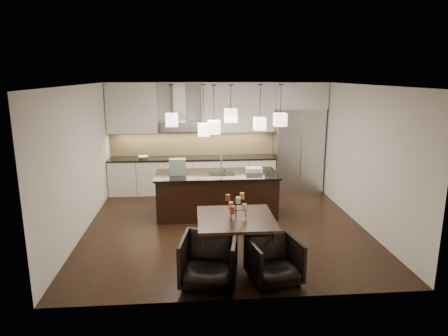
{
  "coord_description": "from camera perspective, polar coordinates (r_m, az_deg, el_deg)",
  "views": [
    {
      "loc": [
        -0.65,
        -7.6,
        3.0
      ],
      "look_at": [
        0.0,
        0.2,
        1.15
      ],
      "focal_mm": 32.0,
      "sensor_mm": 36.0,
      "label": 1
    }
  ],
  "objects": [
    {
      "name": "island_body",
      "position": [
        8.64,
        -1.05,
        -3.91
      ],
      "size": [
        2.52,
        1.01,
        0.89
      ],
      "primitive_type": "cube",
      "rotation": [
        0.0,
        0.0,
        -0.0
      ],
      "color": "black",
      "rests_on": "floor"
    },
    {
      "name": "island_top",
      "position": [
        8.52,
        -1.06,
        -0.92
      ],
      "size": [
        2.61,
        1.09,
        0.04
      ],
      "primitive_type": "cube",
      "rotation": [
        0.0,
        0.0,
        -0.0
      ],
      "color": "black",
      "rests_on": "island_body"
    },
    {
      "name": "candle_f",
      "position": [
        6.26,
        2.03,
        -4.61
      ],
      "size": [
        0.08,
        0.08,
        0.1
      ],
      "primitive_type": "cylinder",
      "rotation": [
        0.0,
        0.0,
        -0.01
      ],
      "color": "beige",
      "rests_on": "candelabra"
    },
    {
      "name": "upper_cab_left",
      "position": [
        10.31,
        -12.99,
        8.37
      ],
      "size": [
        1.25,
        0.35,
        1.25
      ],
      "primitive_type": "cube",
      "color": "silver",
      "rests_on": "wall_back"
    },
    {
      "name": "ceiling",
      "position": [
        7.63,
        0.13,
        11.87
      ],
      "size": [
        5.5,
        5.5,
        0.02
      ],
      "primitive_type": "cube",
      "color": "white",
      "rests_on": "wall_back"
    },
    {
      "name": "food_container",
      "position": [
        8.65,
        4.3,
        -0.26
      ],
      "size": [
        0.34,
        0.24,
        0.1
      ],
      "primitive_type": "cube",
      "rotation": [
        0.0,
        0.0,
        -0.0
      ],
      "color": "silver",
      "rests_on": "island_top"
    },
    {
      "name": "hood_chimney",
      "position": [
        10.22,
        -6.39,
        9.39
      ],
      "size": [
        0.3,
        0.28,
        0.96
      ],
      "primitive_type": "cube",
      "color": "#B7B7BA",
      "rests_on": "hood_canopy"
    },
    {
      "name": "candle_b",
      "position": [
        6.54,
        1.0,
        -5.29
      ],
      "size": [
        0.08,
        0.08,
        0.1
      ],
      "primitive_type": "cylinder",
      "rotation": [
        0.0,
        0.0,
        -0.01
      ],
      "color": "orange",
      "rests_on": "candelabra"
    },
    {
      "name": "upper_cab_right",
      "position": [
        10.28,
        1.99,
        8.68
      ],
      "size": [
        1.85,
        0.35,
        1.25
      ],
      "primitive_type": "cube",
      "color": "silver",
      "rests_on": "wall_back"
    },
    {
      "name": "wall_back",
      "position": [
        10.51,
        -1.17,
        4.53
      ],
      "size": [
        5.5,
        0.02,
        2.8
      ],
      "primitive_type": "cube",
      "color": "silver",
      "rests_on": "ground"
    },
    {
      "name": "lower_cabinets",
      "position": [
        10.35,
        -4.48,
        -1.07
      ],
      "size": [
        4.21,
        0.62,
        0.88
      ],
      "primitive_type": "cube",
      "color": "silver",
      "rests_on": "floor"
    },
    {
      "name": "candelabra",
      "position": [
        6.42,
        1.72,
        -5.25
      ],
      "size": [
        0.36,
        0.36,
        0.43
      ],
      "primitive_type": null,
      "rotation": [
        0.0,
        0.0,
        -0.01
      ],
      "color": "black",
      "rests_on": "dining_table"
    },
    {
      "name": "candle_d",
      "position": [
        6.48,
        2.6,
        -4.0
      ],
      "size": [
        0.08,
        0.08,
        0.1
      ],
      "primitive_type": "cylinder",
      "rotation": [
        0.0,
        0.0,
        -0.01
      ],
      "color": "orange",
      "rests_on": "candelabra"
    },
    {
      "name": "refrigerator",
      "position": [
        10.53,
        10.46,
        2.54
      ],
      "size": [
        1.2,
        0.72,
        2.15
      ],
      "primitive_type": "cube",
      "color": "#B7B7BA",
      "rests_on": "floor"
    },
    {
      "name": "wall_front",
      "position": [
        5.14,
        2.76,
        -4.84
      ],
      "size": [
        5.5,
        0.02,
        2.8
      ],
      "primitive_type": "cube",
      "color": "silver",
      "rests_on": "ground"
    },
    {
      "name": "candle_c",
      "position": [
        6.32,
        1.2,
        -5.97
      ],
      "size": [
        0.08,
        0.08,
        0.1
      ],
      "primitive_type": "cylinder",
      "rotation": [
        0.0,
        0.0,
        -0.01
      ],
      "color": "maroon",
      "rests_on": "candelabra"
    },
    {
      "name": "candle_a",
      "position": [
        6.45,
        2.95,
        -5.57
      ],
      "size": [
        0.08,
        0.08,
        0.1
      ],
      "primitive_type": "cylinder",
      "rotation": [
        0.0,
        0.0,
        -0.01
      ],
      "color": "beige",
      "rests_on": "candelabra"
    },
    {
      "name": "pendant_c",
      "position": [
        7.98,
        0.96,
        7.49
      ],
      "size": [
        0.24,
        0.24,
        0.26
      ],
      "primitive_type": "cube",
      "color": "white",
      "rests_on": "ceiling"
    },
    {
      "name": "fridge_panel",
      "position": [
        10.37,
        10.79,
        10.16
      ],
      "size": [
        1.26,
        0.72,
        0.65
      ],
      "primitive_type": "cube",
      "color": "silver",
      "rests_on": "refrigerator"
    },
    {
      "name": "countertop",
      "position": [
        10.25,
        -4.53,
        1.43
      ],
      "size": [
        4.21,
        0.66,
        0.04
      ],
      "primitive_type": "cube",
      "color": "black",
      "rests_on": "lower_cabinets"
    },
    {
      "name": "backsplash",
      "position": [
        10.48,
        -4.57,
        3.55
      ],
      "size": [
        4.21,
        0.02,
        0.63
      ],
      "primitive_type": "cube",
      "color": "tan",
      "rests_on": "countertop"
    },
    {
      "name": "candle_e",
      "position": [
        6.39,
        0.56,
        -4.24
      ],
      "size": [
        0.08,
        0.08,
        0.1
      ],
      "primitive_type": "cylinder",
      "rotation": [
        0.0,
        0.0,
        -0.01
      ],
      "color": "maroon",
      "rests_on": "candelabra"
    },
    {
      "name": "pendant_e",
      "position": [
        8.24,
        8.03,
        6.85
      ],
      "size": [
        0.24,
        0.24,
        0.26
      ],
      "primitive_type": "cube",
      "color": "white",
      "rests_on": "ceiling"
    },
    {
      "name": "pendant_a",
      "position": [
        8.18,
        -7.47,
        6.84
      ],
      "size": [
        0.24,
        0.24,
        0.26
      ],
      "primitive_type": "cube",
      "color": "white",
      "rests_on": "ceiling"
    },
    {
      "name": "hood_canopy",
      "position": [
        10.17,
        -6.31,
        5.98
      ],
      "size": [
        0.9,
        0.52,
        0.24
      ],
      "primitive_type": "cube",
      "color": "#B7B7BA",
      "rests_on": "wall_back"
    },
    {
      "name": "wall_right",
      "position": [
        8.49,
        19.04,
        1.69
      ],
      "size": [
        0.02,
        5.5,
        2.8
      ],
      "primitive_type": "cube",
      "color": "silver",
      "rests_on": "ground"
    },
    {
      "name": "pendant_d",
      "position": [
        8.38,
        5.12,
        6.32
      ],
      "size": [
        0.24,
        0.24,
        0.26
      ],
      "primitive_type": "cube",
      "color": "white",
      "rests_on": "ceiling"
    },
    {
      "name": "pendant_b",
      "position": [
        8.42,
        -2.92,
        5.48
      ],
      "size": [
        0.24,
        0.24,
        0.26
      ],
      "primitive_type": "cube",
      "color": "white",
      "rests_on": "ceiling"
    },
    {
      "name": "wall_left",
      "position": [
        8.05,
        -19.86,
        1.03
      ],
      "size": [
        0.02,
        5.5,
        2.8
      ],
      "primitive_type": "cube",
      "color": "silver",
      "rests_on": "ground"
    },
    {
      "name": "pendant_f",
      "position": [
        7.92,
        -1.45,
        5.84
      ],
      "size": [
        0.24,
        0.24,
        0.26
      ],
      "primitive_type": "cube",
      "color": "white",
      "rests_on": "ceiling"
    },
    {
      "name": "floor",
      "position": [
        8.2,
        0.12,
        -8.23
      ],
      "size": [
        5.5,
        5.5,
        0.02
      ],
      "primitive_type": "cube",
      "color": "black",
      "rests_on": "ground"
    },
    {
      "name": "armchair_left",
      "position": [
        5.93,
        -2.17,
        -13.04
      ],
      "size": [
        0.92,
        0.93,
        0.74
      ],
      "primitive_type": "imported",
      "rotation": [
        0.0,
        0.0,
        -0.17
      ],
      "color": "black",
      "rests_on": "floor"
    },
    {
      "name": "dining_table",
      "position": [
        6.63,
        1.68,
        -10.07
      ],
      "size": [
        1.24,
        1.24,
        0.74
      ],
      "primitive_type": null,
      "rotation": [
        0.0,
        0.0,
        -0.01
      ],
      "color": "black",
      "rests_on": "floor"
    },
    {
      "name": "armchair_right",
      "position": [
        6.05,
        7.16,
        -12.98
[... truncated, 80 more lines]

